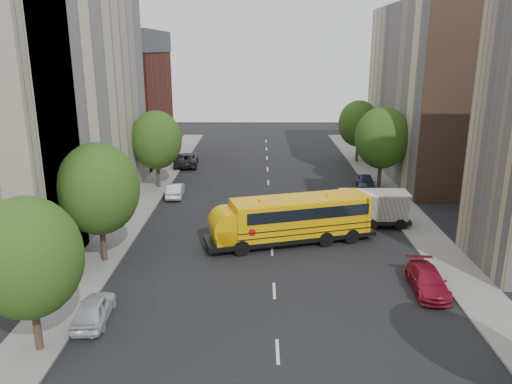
{
  "coord_description": "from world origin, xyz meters",
  "views": [
    {
      "loc": [
        -0.81,
        -34.05,
        13.48
      ],
      "look_at": [
        -1.14,
        2.0,
        3.04
      ],
      "focal_mm": 35.0,
      "sensor_mm": 36.0,
      "label": 1
    }
  ],
  "objects_px": {
    "street_tree_1": "(98,189)",
    "parked_car_3": "(428,281)",
    "parked_car_0": "(94,309)",
    "street_tree_2": "(156,140)",
    "school_bus": "(289,218)",
    "parked_car_2": "(186,159)",
    "street_tree_5": "(359,124)",
    "parked_car_4": "(366,182)",
    "parked_car_1": "(175,190)",
    "street_tree_4": "(382,138)",
    "street_tree_0": "(28,258)",
    "safari_truck": "(368,208)"
  },
  "relations": [
    {
      "from": "parked_car_0",
      "to": "street_tree_5",
      "type": "bearing_deg",
      "value": -121.89
    },
    {
      "from": "street_tree_1",
      "to": "parked_car_4",
      "type": "bearing_deg",
      "value": 40.55
    },
    {
      "from": "street_tree_2",
      "to": "parked_car_1",
      "type": "height_order",
      "value": "street_tree_2"
    },
    {
      "from": "street_tree_5",
      "to": "school_bus",
      "type": "relative_size",
      "value": 0.6
    },
    {
      "from": "parked_car_4",
      "to": "street_tree_4",
      "type": "bearing_deg",
      "value": 20.83
    },
    {
      "from": "safari_truck",
      "to": "parked_car_3",
      "type": "relative_size",
      "value": 1.45
    },
    {
      "from": "street_tree_4",
      "to": "parked_car_4",
      "type": "relative_size",
      "value": 1.94
    },
    {
      "from": "parked_car_4",
      "to": "parked_car_1",
      "type": "bearing_deg",
      "value": -165.42
    },
    {
      "from": "street_tree_0",
      "to": "street_tree_2",
      "type": "bearing_deg",
      "value": 90.0
    },
    {
      "from": "street_tree_1",
      "to": "parked_car_4",
      "type": "height_order",
      "value": "street_tree_1"
    },
    {
      "from": "safari_truck",
      "to": "parked_car_3",
      "type": "distance_m",
      "value": 11.03
    },
    {
      "from": "safari_truck",
      "to": "parked_car_1",
      "type": "relative_size",
      "value": 1.64
    },
    {
      "from": "safari_truck",
      "to": "parked_car_3",
      "type": "xyz_separation_m",
      "value": [
        1.23,
        -10.93,
        -0.82
      ]
    },
    {
      "from": "street_tree_4",
      "to": "street_tree_5",
      "type": "xyz_separation_m",
      "value": [
        -0.0,
        12.0,
        -0.37
      ]
    },
    {
      "from": "street_tree_2",
      "to": "street_tree_5",
      "type": "relative_size",
      "value": 1.03
    },
    {
      "from": "street_tree_0",
      "to": "parked_car_4",
      "type": "xyz_separation_m",
      "value": [
        20.6,
        27.62,
        -3.93
      ]
    },
    {
      "from": "parked_car_3",
      "to": "parked_car_4",
      "type": "distance_m",
      "value": 21.57
    },
    {
      "from": "street_tree_5",
      "to": "parked_car_2",
      "type": "relative_size",
      "value": 1.32
    },
    {
      "from": "parked_car_3",
      "to": "street_tree_5",
      "type": "bearing_deg",
      "value": 89.4
    },
    {
      "from": "street_tree_1",
      "to": "parked_car_3",
      "type": "distance_m",
      "value": 20.64
    },
    {
      "from": "parked_car_0",
      "to": "safari_truck",
      "type": "bearing_deg",
      "value": -142.91
    },
    {
      "from": "street_tree_1",
      "to": "street_tree_5",
      "type": "relative_size",
      "value": 1.05
    },
    {
      "from": "street_tree_1",
      "to": "parked_car_3",
      "type": "bearing_deg",
      "value": -11.22
    },
    {
      "from": "street_tree_5",
      "to": "parked_car_1",
      "type": "distance_m",
      "value": 25.3
    },
    {
      "from": "parked_car_1",
      "to": "parked_car_3",
      "type": "bearing_deg",
      "value": 130.32
    },
    {
      "from": "parked_car_2",
      "to": "safari_truck",
      "type": "bearing_deg",
      "value": 125.57
    },
    {
      "from": "street_tree_1",
      "to": "parked_car_0",
      "type": "relative_size",
      "value": 1.99
    },
    {
      "from": "parked_car_2",
      "to": "parked_car_1",
      "type": "bearing_deg",
      "value": 89.27
    },
    {
      "from": "street_tree_5",
      "to": "parked_car_4",
      "type": "xyz_separation_m",
      "value": [
        -1.4,
        -12.38,
        -3.99
      ]
    },
    {
      "from": "safari_truck",
      "to": "street_tree_2",
      "type": "bearing_deg",
      "value": 149.64
    },
    {
      "from": "parked_car_1",
      "to": "parked_car_2",
      "type": "distance_m",
      "value": 12.8
    },
    {
      "from": "street_tree_0",
      "to": "street_tree_5",
      "type": "distance_m",
      "value": 45.65
    },
    {
      "from": "street_tree_2",
      "to": "street_tree_5",
      "type": "height_order",
      "value": "street_tree_2"
    },
    {
      "from": "school_bus",
      "to": "parked_car_0",
      "type": "relative_size",
      "value": 3.14
    },
    {
      "from": "school_bus",
      "to": "parked_car_2",
      "type": "xyz_separation_m",
      "value": [
        -10.84,
        24.25,
        -1.13
      ]
    },
    {
      "from": "street_tree_0",
      "to": "parked_car_2",
      "type": "relative_size",
      "value": 1.3
    },
    {
      "from": "parked_car_0",
      "to": "street_tree_2",
      "type": "bearing_deg",
      "value": -89.58
    },
    {
      "from": "street_tree_1",
      "to": "school_bus",
      "type": "xyz_separation_m",
      "value": [
        12.24,
        3.3,
        -3.03
      ]
    },
    {
      "from": "parked_car_1",
      "to": "parked_car_2",
      "type": "bearing_deg",
      "value": -89.36
    },
    {
      "from": "parked_car_4",
      "to": "parked_car_3",
      "type": "bearing_deg",
      "value": -86.34
    },
    {
      "from": "parked_car_0",
      "to": "parked_car_2",
      "type": "bearing_deg",
      "value": -92.92
    },
    {
      "from": "street_tree_5",
      "to": "safari_truck",
      "type": "xyz_separation_m",
      "value": [
        -3.43,
        -23.0,
        -3.23
      ]
    },
    {
      "from": "street_tree_1",
      "to": "parked_car_4",
      "type": "distance_m",
      "value": 27.44
    },
    {
      "from": "parked_car_0",
      "to": "parked_car_2",
      "type": "relative_size",
      "value": 0.7
    },
    {
      "from": "school_bus",
      "to": "parked_car_1",
      "type": "bearing_deg",
      "value": 115.03
    },
    {
      "from": "parked_car_1",
      "to": "parked_car_2",
      "type": "xyz_separation_m",
      "value": [
        -0.8,
        12.78,
        0.13
      ]
    },
    {
      "from": "parked_car_0",
      "to": "parked_car_4",
      "type": "bearing_deg",
      "value": -130.46
    },
    {
      "from": "school_bus",
      "to": "parked_car_1",
      "type": "xyz_separation_m",
      "value": [
        -10.04,
        11.47,
        -1.26
      ]
    },
    {
      "from": "street_tree_2",
      "to": "parked_car_4",
      "type": "distance_m",
      "value": 21.01
    },
    {
      "from": "street_tree_0",
      "to": "school_bus",
      "type": "xyz_separation_m",
      "value": [
        12.24,
        13.3,
        -2.72
      ]
    }
  ]
}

